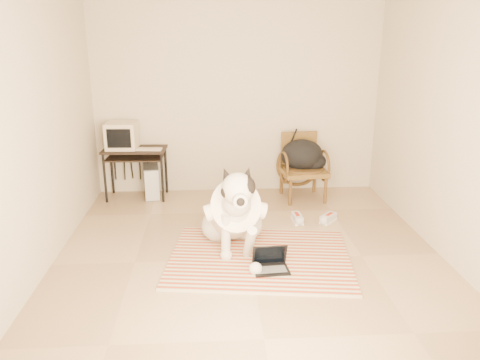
{
  "coord_description": "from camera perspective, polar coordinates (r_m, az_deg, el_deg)",
  "views": [
    {
      "loc": [
        -0.37,
        -4.33,
        2.24
      ],
      "look_at": [
        -0.08,
        0.36,
        0.74
      ],
      "focal_mm": 35.0,
      "sensor_mm": 36.0,
      "label": 1
    }
  ],
  "objects": [
    {
      "name": "laptop",
      "position": [
        4.63,
        3.74,
        -10.14
      ],
      "size": [
        0.36,
        0.27,
        0.24
      ],
      "color": "black",
      "rests_on": "rug"
    },
    {
      "name": "wall_left",
      "position": [
        4.71,
        -23.86,
        5.28
      ],
      "size": [
        0.0,
        4.5,
        4.5
      ],
      "primitive_type": "plane",
      "rotation": [
        1.57,
        0.0,
        1.57
      ],
      "color": "beige",
      "rests_on": "floor"
    },
    {
      "name": "desk_keyboard",
      "position": [
        6.45,
        -11.02,
        3.7
      ],
      "size": [
        0.35,
        0.15,
        0.02
      ],
      "primitive_type": "cube",
      "rotation": [
        0.0,
        0.0,
        -0.08
      ],
      "color": "beige",
      "rests_on": "computer_desk"
    },
    {
      "name": "sneaker_right",
      "position": [
        5.87,
        10.73,
        -4.62
      ],
      "size": [
        0.27,
        0.28,
        0.1
      ],
      "color": "silver",
      "rests_on": "floor"
    },
    {
      "name": "wall_right",
      "position": [
        5.01,
        24.87,
        5.82
      ],
      "size": [
        0.0,
        4.5,
        4.5
      ],
      "primitive_type": "plane",
      "rotation": [
        1.57,
        0.0,
        -1.57
      ],
      "color": "beige",
      "rests_on": "floor"
    },
    {
      "name": "wall_front",
      "position": [
        2.29,
        6.09,
        -5.28
      ],
      "size": [
        4.5,
        0.0,
        4.5
      ],
      "primitive_type": "plane",
      "rotation": [
        -1.57,
        0.0,
        0.0
      ],
      "color": "beige",
      "rests_on": "floor"
    },
    {
      "name": "pc_tower",
      "position": [
        6.71,
        -10.73,
        -0.12
      ],
      "size": [
        0.27,
        0.5,
        0.45
      ],
      "color": "#515154",
      "rests_on": "floor"
    },
    {
      "name": "rattan_chair",
      "position": [
        6.55,
        7.62,
        1.66
      ],
      "size": [
        0.64,
        0.63,
        0.9
      ],
      "color": "brown",
      "rests_on": "floor"
    },
    {
      "name": "sneaker_left",
      "position": [
        5.82,
        6.99,
        -4.66
      ],
      "size": [
        0.12,
        0.27,
        0.09
      ],
      "color": "silver",
      "rests_on": "floor"
    },
    {
      "name": "backpack",
      "position": [
        6.48,
        7.8,
        2.92
      ],
      "size": [
        0.62,
        0.48,
        0.43
      ],
      "color": "black",
      "rests_on": "rattan_chair"
    },
    {
      "name": "dog",
      "position": [
        4.96,
        -0.71,
        -4.01
      ],
      "size": [
        0.68,
        1.41,
        1.03
      ],
      "color": "silver",
      "rests_on": "rug"
    },
    {
      "name": "computer_desk",
      "position": [
        6.59,
        -12.69,
        2.9
      ],
      "size": [
        0.87,
        0.51,
        0.71
      ],
      "color": "black",
      "rests_on": "floor"
    },
    {
      "name": "crt_monitor",
      "position": [
        6.58,
        -14.2,
        5.29
      ],
      "size": [
        0.42,
        0.4,
        0.36
      ],
      "color": "beige",
      "rests_on": "computer_desk"
    },
    {
      "name": "floor",
      "position": [
        4.88,
        1.2,
        -9.62
      ],
      "size": [
        4.5,
        4.5,
        0.0
      ],
      "primitive_type": "plane",
      "color": "#9F8361",
      "rests_on": "ground"
    },
    {
      "name": "rug",
      "position": [
        4.9,
        2.43,
        -9.41
      ],
      "size": [
        2.0,
        1.63,
        0.02
      ],
      "color": "#B42C17",
      "rests_on": "floor"
    },
    {
      "name": "wall_back",
      "position": [
        6.65,
        -0.35,
        9.98
      ],
      "size": [
        4.5,
        0.0,
        4.5
      ],
      "primitive_type": "plane",
      "rotation": [
        1.57,
        0.0,
        0.0
      ],
      "color": "beige",
      "rests_on": "floor"
    }
  ]
}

